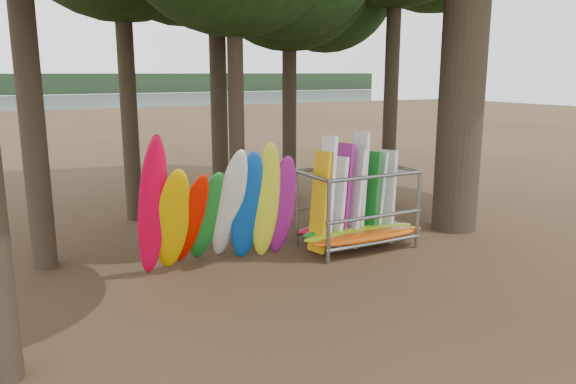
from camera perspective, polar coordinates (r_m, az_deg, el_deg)
name	(u,v)px	position (r m, az deg, el deg)	size (l,w,h in m)	color
ground	(322,264)	(12.82, 3.43, -7.35)	(120.00, 120.00, 0.00)	#47331E
lake	(53,110)	(70.74, -22.80, 7.70)	(160.00, 160.00, 0.00)	gray
far_shore	(25,84)	(120.51, -25.14, 9.89)	(160.00, 4.00, 4.00)	black
kayak_row	(220,210)	(12.35, -6.97, -1.86)	(3.71, 2.10, 3.24)	red
storage_rack	(356,211)	(13.90, 6.96, -1.89)	(3.18, 1.62, 2.85)	slate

